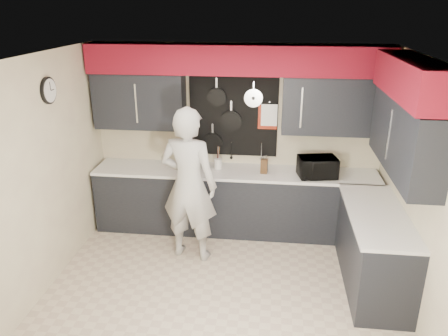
# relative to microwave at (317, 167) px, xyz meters

# --- Properties ---
(ground) EXTENTS (4.00, 4.00, 0.00)m
(ground) POSITION_rel_microwave_xyz_m (-1.10, -1.35, -1.06)
(ground) COLOR beige
(ground) RESTS_ON ground
(back_wall_assembly) EXTENTS (4.00, 0.36, 2.60)m
(back_wall_assembly) POSITION_rel_microwave_xyz_m (-1.09, 0.25, 0.95)
(back_wall_assembly) COLOR beige
(back_wall_assembly) RESTS_ON ground
(right_wall_assembly) EXTENTS (0.36, 3.50, 2.60)m
(right_wall_assembly) POSITION_rel_microwave_xyz_m (0.75, -1.08, 0.89)
(right_wall_assembly) COLOR beige
(right_wall_assembly) RESTS_ON ground
(left_wall_assembly) EXTENTS (0.05, 3.50, 2.60)m
(left_wall_assembly) POSITION_rel_microwave_xyz_m (-3.09, -1.33, 0.28)
(left_wall_assembly) COLOR beige
(left_wall_assembly) RESTS_ON ground
(base_cabinets) EXTENTS (3.95, 2.20, 0.92)m
(base_cabinets) POSITION_rel_microwave_xyz_m (-0.61, -0.22, -0.60)
(base_cabinets) COLOR black
(base_cabinets) RESTS_ON ground
(microwave) EXTENTS (0.55, 0.42, 0.27)m
(microwave) POSITION_rel_microwave_xyz_m (0.00, 0.00, 0.00)
(microwave) COLOR black
(microwave) RESTS_ON base_cabinets
(knife_block) EXTENTS (0.10, 0.10, 0.20)m
(knife_block) POSITION_rel_microwave_xyz_m (-0.70, 0.05, -0.04)
(knife_block) COLOR #3A2312
(knife_block) RESTS_ON base_cabinets
(utensil_crock) EXTENTS (0.11, 0.11, 0.14)m
(utensil_crock) POSITION_rel_microwave_xyz_m (-1.34, 0.16, -0.06)
(utensil_crock) COLOR white
(utensil_crock) RESTS_ON base_cabinets
(coffee_maker) EXTENTS (0.24, 0.27, 0.35)m
(coffee_maker) POSITION_rel_microwave_xyz_m (-1.69, 0.10, 0.05)
(coffee_maker) COLOR black
(coffee_maker) RESTS_ON base_cabinets
(person) EXTENTS (0.80, 0.60, 1.97)m
(person) POSITION_rel_microwave_xyz_m (-1.60, -0.64, -0.07)
(person) COLOR #BABAB8
(person) RESTS_ON ground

